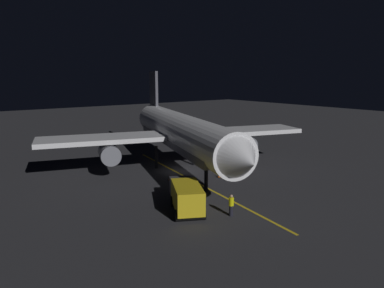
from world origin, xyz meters
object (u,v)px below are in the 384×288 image
Objects in this scene: catering_truck at (210,150)px; airliner at (180,132)px; traffic_cone_near_right at (170,178)px; baggage_truck at (186,196)px; traffic_cone_under_wing at (219,175)px; ground_crew_worker at (231,205)px; traffic_cone_near_left at (237,170)px.

airliner is at bearing 20.25° from catering_truck.
baggage_truck is at bearing 65.32° from traffic_cone_near_right.
baggage_truck is at bearing 33.34° from traffic_cone_under_wing.
traffic_cone_near_right is 1.00× the size of traffic_cone_under_wing.
catering_truck is 10.68× the size of traffic_cone_near_right.
ground_crew_worker is 3.16× the size of traffic_cone_under_wing.
catering_truck reaches higher than traffic_cone_near_left.
baggage_truck reaches higher than traffic_cone_under_wing.
baggage_truck is 12.77m from traffic_cone_near_left.
traffic_cone_under_wing is (2.88, 0.25, 0.00)m from traffic_cone_near_left.
catering_truck is 10.98m from traffic_cone_near_right.
baggage_truck is 11.72× the size of traffic_cone_under_wing.
traffic_cone_near_right is at bearing 40.59° from airliner.
traffic_cone_near_right is at bearing 27.91° from catering_truck.
baggage_truck reaches higher than traffic_cone_near_left.
traffic_cone_under_wing is at bearing 108.67° from airliner.
traffic_cone_near_right is at bearing -24.69° from traffic_cone_under_wing.
catering_truck is at bearing -105.16° from traffic_cone_near_left.
traffic_cone_near_left is (-9.27, -8.97, -0.64)m from ground_crew_worker.
airliner is 5.93m from traffic_cone_near_right.
ground_crew_worker is at bearing 55.15° from catering_truck.
catering_truck reaches higher than ground_crew_worker.
traffic_cone_under_wing is (-4.87, 2.24, 0.00)m from traffic_cone_near_right.
airliner is 5.75× the size of catering_truck.
baggage_truck is at bearing -56.87° from ground_crew_worker.
baggage_truck is 18.52m from catering_truck.
catering_truck is 10.68× the size of traffic_cone_under_wing.
catering_truck is 3.38× the size of ground_crew_worker.
traffic_cone_near_left is at bearing 74.84° from catering_truck.
airliner reaches higher than ground_crew_worker.
baggage_truck is at bearing 44.27° from catering_truck.
ground_crew_worker reaches higher than traffic_cone_near_right.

